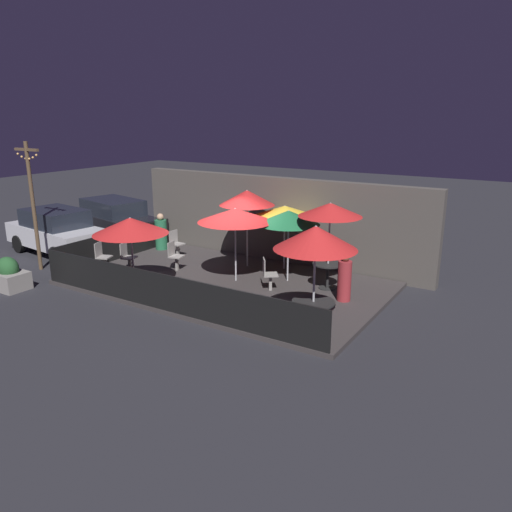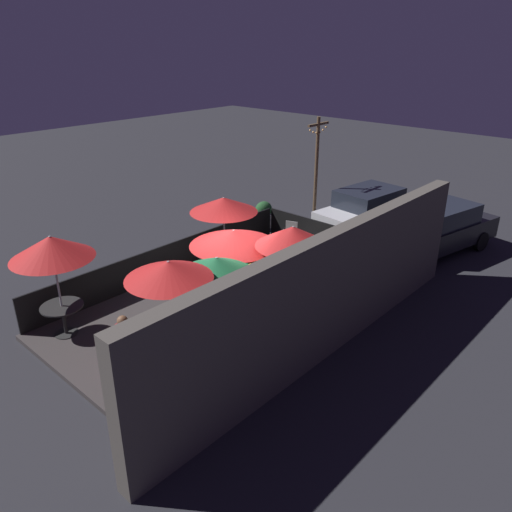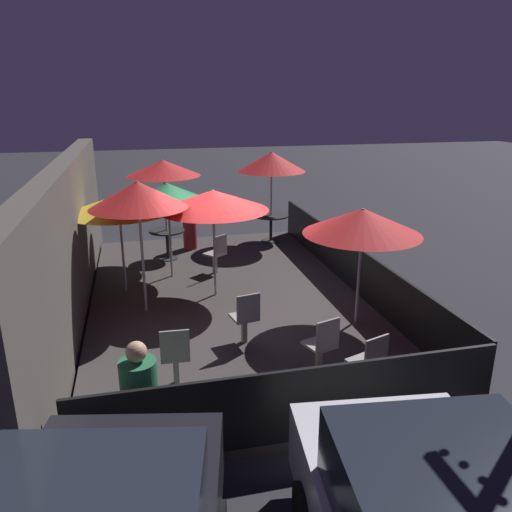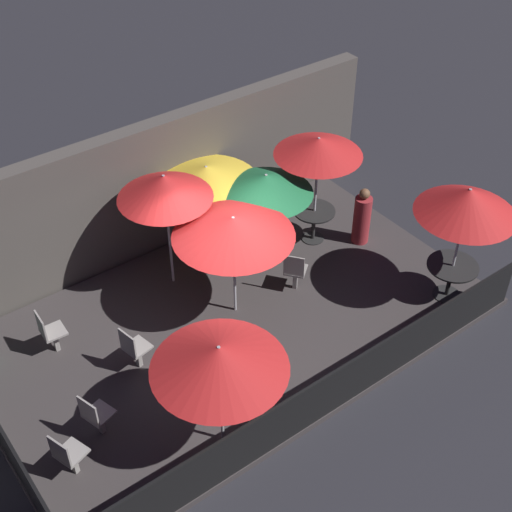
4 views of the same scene
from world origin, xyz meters
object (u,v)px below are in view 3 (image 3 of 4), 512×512
object	(u,v)px
patio_umbrella_5	(168,193)
patron_1	(190,227)
patio_chair_4	(217,253)
patio_chair_3	(246,316)
patio_umbrella_2	(138,195)
patio_chair_2	(175,354)
patio_umbrella_6	(362,222)
patio_umbrella_0	(163,168)
patio_umbrella_3	(213,200)
patio_chair_0	(322,344)
dining_table_0	(167,236)
patio_umbrella_4	(119,204)
patron_0	(140,399)
patio_umbrella_1	(271,162)
dining_table_1	(271,220)
patio_chair_1	(369,362)

from	to	relation	value
patio_umbrella_5	patron_1	distance (m)	2.50
patio_chair_4	patio_chair_3	bearing A→B (deg)	141.41
patio_chair_4	patron_1	distance (m)	2.13
patio_umbrella_2	patio_chair_2	size ratio (longest dim) A/B	2.71
patio_umbrella_2	patio_umbrella_6	world-z (taller)	patio_umbrella_2
patio_umbrella_0	patio_umbrella_3	distance (m)	2.71
patio_umbrella_3	patron_1	xyz separation A→B (m)	(3.33, 0.15, -1.38)
patio_umbrella_6	patio_chair_0	world-z (taller)	patio_umbrella_6
dining_table_0	patio_umbrella_2	bearing A→B (deg)	168.61
patio_umbrella_5	patron_1	world-z (taller)	patio_umbrella_5
patio_umbrella_4	patio_chair_4	bearing A→B (deg)	-73.42
patio_umbrella_6	patio_chair_0	size ratio (longest dim) A/B	2.29
patio_chair_0	patron_0	size ratio (longest dim) A/B	0.69
patio_umbrella_1	dining_table_1	distance (m)	1.60
patio_chair_1	patio_umbrella_1	bearing A→B (deg)	-23.71
patio_umbrella_4	patio_chair_1	world-z (taller)	patio_umbrella_4
patio_chair_1	patio_chair_3	distance (m)	2.24
patio_chair_3	patio_chair_2	bearing A→B (deg)	117.99
patio_umbrella_1	patio_umbrella_4	world-z (taller)	patio_umbrella_1
patio_chair_2	patio_chair_4	distance (m)	4.61
patio_chair_0	patio_chair_1	world-z (taller)	patio_chair_1
patio_chair_1	patio_chair_2	distance (m)	2.64
patio_chair_3	patio_chair_4	size ratio (longest dim) A/B	0.99
patio_chair_1	patio_chair_2	bearing A→B (deg)	52.83
patio_umbrella_0	patio_umbrella_1	world-z (taller)	patio_umbrella_1
dining_table_1	patio_umbrella_6	bearing A→B (deg)	-178.36
patio_umbrella_6	patio_chair_3	size ratio (longest dim) A/B	2.29
patio_umbrella_1	dining_table_0	size ratio (longest dim) A/B	2.84
patio_umbrella_3	patio_chair_1	xyz separation A→B (m)	(-4.03, -1.45, -1.46)
patio_chair_4	patio_umbrella_4	bearing A→B (deg)	69.31
patron_1	patron_0	bearing A→B (deg)	-122.28
patio_chair_3	patio_umbrella_5	bearing A→B (deg)	3.84
patio_umbrella_0	patio_umbrella_6	bearing A→B (deg)	-145.47
patio_umbrella_1	patron_1	distance (m)	2.78
patio_umbrella_4	patio_chair_2	world-z (taller)	patio_umbrella_4
patio_umbrella_4	patron_0	distance (m)	5.11
patio_umbrella_6	patio_umbrella_0	bearing A→B (deg)	34.53
patio_umbrella_0	patio_umbrella_5	bearing A→B (deg)	-179.95
dining_table_0	patio_chair_4	world-z (taller)	patio_chair_4
patio_umbrella_3	patio_umbrella_5	xyz separation A→B (m)	(1.31, 0.79, -0.06)
patio_umbrella_1	patio_chair_2	xyz separation A→B (m)	(-6.70, 3.17, -1.70)
patio_umbrella_5	dining_table_0	world-z (taller)	patio_umbrella_5
dining_table_0	patio_chair_1	world-z (taller)	patio_chair_1
patio_umbrella_0	patio_umbrella_4	xyz separation A→B (m)	(-1.94, 1.01, -0.40)
patio_chair_1	patron_0	world-z (taller)	patron_0
patio_umbrella_4	patio_umbrella_0	bearing A→B (deg)	-27.38
patio_umbrella_0	patio_umbrella_2	xyz separation A→B (m)	(-3.08, 0.62, -0.02)
patio_umbrella_1	patio_umbrella_5	size ratio (longest dim) A/B	1.17
patio_chair_2	patio_chair_3	world-z (taller)	same
patio_umbrella_3	patio_umbrella_2	bearing A→B (deg)	109.60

